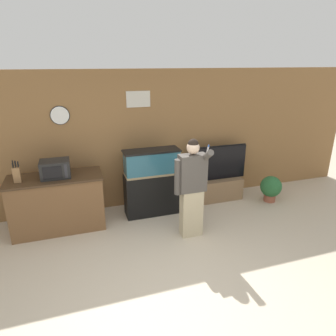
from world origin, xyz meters
The scene contains 9 objects.
ground_plane centered at (0.00, 0.00, 0.00)m, with size 18.00×18.00×0.00m, color beige.
wall_back_paneled centered at (0.00, 2.64, 1.30)m, with size 10.00×0.08×2.60m.
counter_island centered at (-1.33, 2.08, 0.48)m, with size 1.51×0.66×0.95m.
microwave centered at (-1.30, 2.06, 1.09)m, with size 0.46×0.35×0.28m.
knife_block centered at (-1.86, 2.02, 1.08)m, with size 0.10×0.09×0.35m.
aquarium_on_stand centered at (0.32, 2.12, 0.62)m, with size 1.01×0.38×1.24m.
tv_on_stand centered at (1.77, 2.30, 0.34)m, with size 1.19×0.40×1.14m.
person_standing centered at (0.72, 1.20, 0.85)m, with size 0.51×0.39×1.63m.
potted_plant centered at (2.75, 1.87, 0.30)m, with size 0.43×0.43×0.54m.
Camera 1 is at (-0.97, -2.80, 2.72)m, focal length 32.00 mm.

